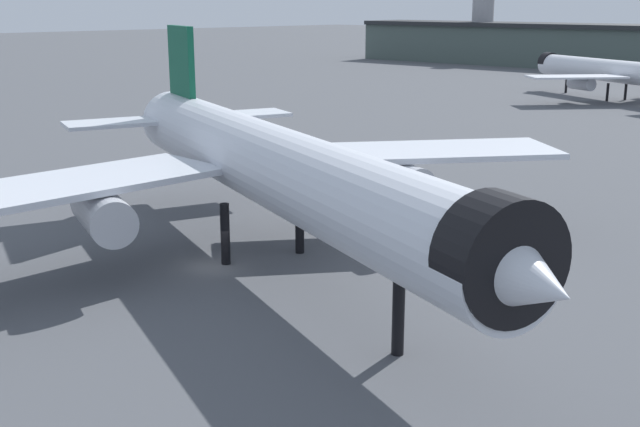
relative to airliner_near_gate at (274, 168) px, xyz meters
The scene contains 3 objects.
ground 8.32m from the airliner_near_gate, 133.80° to the right, with size 900.00×900.00×0.00m, color #4C4F54.
airliner_near_gate is the anchor object (origin of this frame).
airliner_far_taxiway 115.86m from the airliner_near_gate, 106.54° to the left, with size 42.56×37.95×12.17m.
Camera 1 is at (44.17, -30.88, 18.06)m, focal length 44.65 mm.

